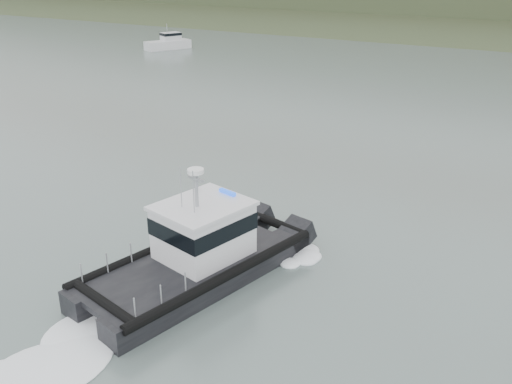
% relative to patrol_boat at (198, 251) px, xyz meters
% --- Properties ---
extents(ground, '(400.00, 400.00, 0.00)m').
position_rel_patrol_boat_xyz_m(ground, '(-0.21, -2.52, -1.24)').
color(ground, slate).
rests_on(ground, ground).
extents(patrol_boat, '(5.97, 10.75, 4.94)m').
position_rel_patrol_boat_xyz_m(patrol_boat, '(0.00, 0.00, 0.00)').
color(patrol_boat, black).
rests_on(patrol_boat, ground).
extents(motorboat, '(4.58, 6.69, 3.51)m').
position_rel_patrol_boat_xyz_m(motorboat, '(-38.69, 48.12, -0.36)').
color(motorboat, silver).
rests_on(motorboat, ground).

